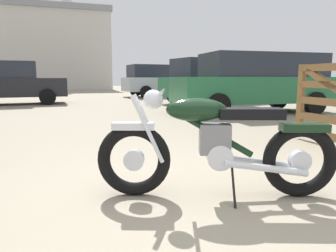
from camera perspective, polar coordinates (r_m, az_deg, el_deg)
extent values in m
plane|color=gray|center=(2.68, 7.98, -13.92)|extent=(80.00, 80.00, 0.00)
torus|color=black|center=(2.78, -6.19, -6.12)|extent=(0.63, 0.35, 0.64)
cylinder|color=silver|center=(2.78, -6.19, -6.12)|extent=(0.20, 0.14, 0.18)
torus|color=black|center=(2.96, 22.81, -5.82)|extent=(0.63, 0.35, 0.64)
cylinder|color=silver|center=(2.96, 22.81, -5.82)|extent=(0.20, 0.14, 0.18)
cube|color=silver|center=(2.71, -6.29, 0.01)|extent=(0.38, 0.26, 0.06)
cube|color=black|center=(2.91, 23.51, -0.27)|extent=(0.42, 0.27, 0.07)
cylinder|color=silver|center=(2.63, -3.77, -0.60)|extent=(0.28, 0.14, 0.58)
cylinder|color=silver|center=(2.78, -3.51, -0.10)|extent=(0.28, 0.14, 0.58)
sphere|color=silver|center=(2.67, -2.70, 4.81)|extent=(0.17, 0.17, 0.17)
cylinder|color=silver|center=(2.67, -0.98, 6.31)|extent=(0.26, 0.58, 0.03)
cylinder|color=black|center=(2.72, 7.58, -0.90)|extent=(0.72, 0.34, 0.47)
ellipsoid|color=black|center=(2.68, 5.19, 2.94)|extent=(0.56, 0.40, 0.20)
cube|color=black|center=(2.76, 14.77, 2.21)|extent=(0.58, 0.39, 0.09)
cube|color=slate|center=(2.73, 8.47, -2.31)|extent=(0.31, 0.27, 0.26)
cylinder|color=silver|center=(2.77, 9.22, -5.35)|extent=(0.28, 0.27, 0.22)
cylinder|color=silver|center=(2.78, 17.32, -7.32)|extent=(0.67, 0.32, 0.14)
cylinder|color=silver|center=(2.96, 16.25, -6.27)|extent=(0.67, 0.32, 0.14)
cylinder|color=black|center=(2.68, 11.78, -10.35)|extent=(0.11, 0.23, 0.33)
cube|color=brown|center=(5.74, 22.93, 4.24)|extent=(0.09, 0.10, 1.20)
cylinder|color=black|center=(8.28, 9.11, 3.68)|extent=(0.66, 0.28, 0.64)
cylinder|color=black|center=(9.91, 4.89, 4.56)|extent=(0.66, 0.28, 0.64)
cylinder|color=black|center=(9.91, 25.14, 3.78)|extent=(0.66, 0.28, 0.64)
cylinder|color=black|center=(11.30, 19.35, 4.61)|extent=(0.66, 0.28, 0.64)
cube|color=#23663D|center=(9.74, 15.11, 6.41)|extent=(4.86, 2.24, 0.74)
cube|color=#232833|center=(9.89, 16.79, 10.48)|extent=(3.65, 1.96, 0.68)
cylinder|color=black|center=(13.00, -21.02, 4.95)|extent=(0.62, 0.21, 0.62)
cylinder|color=black|center=(14.72, -21.18, 5.31)|extent=(0.62, 0.21, 0.62)
cube|color=black|center=(13.89, -26.79, 6.29)|extent=(4.22, 1.77, 0.72)
cube|color=#232833|center=(13.88, -26.99, 9.09)|extent=(2.02, 1.58, 0.64)
cylinder|color=black|center=(19.21, 2.71, 6.57)|extent=(0.65, 0.23, 0.64)
cylinder|color=black|center=(17.65, 5.24, 6.36)|extent=(0.65, 0.23, 0.64)
cylinder|color=black|center=(18.10, -5.90, 6.40)|extent=(0.65, 0.23, 0.64)
cylinder|color=black|center=(16.43, -4.04, 6.20)|extent=(0.65, 0.23, 0.64)
cube|color=#ADB2BC|center=(17.78, -0.40, 7.60)|extent=(4.76, 1.92, 0.74)
cube|color=#232833|center=(17.67, -1.31, 9.89)|extent=(3.55, 1.72, 0.68)
cylinder|color=black|center=(14.35, 9.37, 5.67)|extent=(0.62, 0.28, 0.60)
cylinder|color=black|center=(13.12, 13.90, 5.26)|extent=(0.62, 0.28, 0.60)
cylinder|color=black|center=(12.97, 1.07, 5.47)|extent=(0.62, 0.28, 0.60)
cylinder|color=black|center=(11.60, 5.25, 5.06)|extent=(0.62, 0.28, 0.60)
cube|color=#23663D|center=(12.95, 7.56, 7.08)|extent=(4.10, 2.19, 0.76)
cube|color=#232833|center=(12.80, 6.72, 10.39)|extent=(2.60, 1.85, 0.72)
cube|color=beige|center=(35.74, -23.45, 11.88)|extent=(15.26, 13.42, 6.91)
cube|color=gray|center=(36.18, -23.83, 17.74)|extent=(15.58, 13.74, 0.50)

